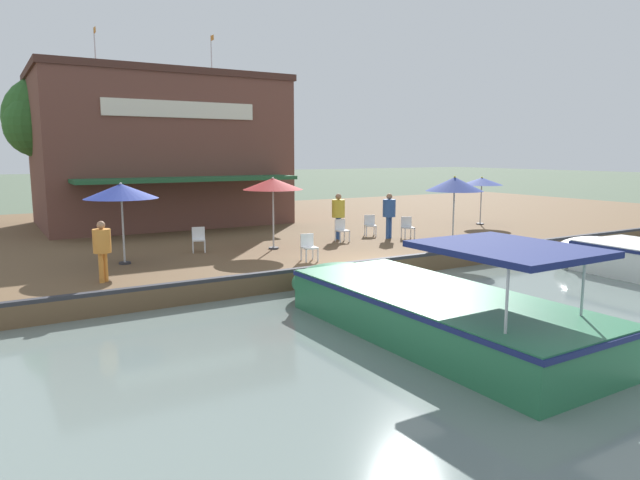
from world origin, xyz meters
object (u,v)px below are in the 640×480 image
object	(u,v)px
waterfront_restaurant	(160,150)
cafe_chair_under_first_umbrella	(309,246)
patio_umbrella_near_quay_edge	(482,181)
cafe_chair_mid_patio	(199,238)
tree_downstream_bank	(45,121)
person_mid_patio	(102,244)
cafe_chair_facing_river	(370,224)
person_near_entrance	(389,210)
patio_umbrella_mid_patio_right	(121,191)
motorboat_distant_upstream	(414,303)
cafe_chair_far_corner_seat	(341,229)
cafe_chair_beside_entrance	(407,226)
person_at_quay_edge	(338,210)
patio_umbrella_mid_patio_left	(455,184)
patio_umbrella_back_row	(273,184)

from	to	relation	value
waterfront_restaurant	cafe_chair_under_first_umbrella	bearing A→B (deg)	5.36
patio_umbrella_near_quay_edge	waterfront_restaurant	bearing A→B (deg)	-123.52
cafe_chair_mid_patio	tree_downstream_bank	distance (m)	12.76
cafe_chair_under_first_umbrella	person_mid_patio	xyz separation A→B (m)	(-0.13, -6.18, 0.54)
cafe_chair_facing_river	person_near_entrance	distance (m)	1.23
patio_umbrella_mid_patio_right	motorboat_distant_upstream	world-z (taller)	patio_umbrella_mid_patio_right
patio_umbrella_mid_patio_right	cafe_chair_far_corner_seat	distance (m)	8.43
person_mid_patio	motorboat_distant_upstream	bearing A→B (deg)	42.56
cafe_chair_far_corner_seat	cafe_chair_beside_entrance	world-z (taller)	same
person_near_entrance	person_at_quay_edge	world-z (taller)	person_at_quay_edge
waterfront_restaurant	tree_downstream_bank	bearing A→B (deg)	-117.46
patio_umbrella_mid_patio_left	person_near_entrance	distance (m)	2.92
patio_umbrella_back_row	tree_downstream_bank	size ratio (longest dim) A/B	0.36
patio_umbrella_mid_patio_right	person_mid_patio	xyz separation A→B (m)	(2.30, -1.03, -1.23)
cafe_chair_facing_river	patio_umbrella_mid_patio_left	bearing A→B (deg)	20.37
patio_umbrella_back_row	person_mid_patio	distance (m)	6.82
patio_umbrella_back_row	tree_downstream_bank	bearing A→B (deg)	-154.18
patio_umbrella_back_row	cafe_chair_beside_entrance	bearing A→B (deg)	86.23
patio_umbrella_near_quay_edge	cafe_chair_facing_river	xyz separation A→B (m)	(0.35, -6.77, -1.58)
waterfront_restaurant	cafe_chair_beside_entrance	distance (m)	12.74
person_near_entrance	motorboat_distant_upstream	distance (m)	10.26
patio_umbrella_near_quay_edge	person_at_quay_edge	size ratio (longest dim) A/B	1.26
cafe_chair_far_corner_seat	person_at_quay_edge	world-z (taller)	person_at_quay_edge
motorboat_distant_upstream	cafe_chair_mid_patio	bearing A→B (deg)	-169.03
cafe_chair_beside_entrance	person_near_entrance	xyz separation A→B (m)	(-0.30, -0.71, 0.67)
cafe_chair_far_corner_seat	person_near_entrance	distance (m)	2.18
cafe_chair_facing_river	person_near_entrance	world-z (taller)	person_near_entrance
patio_umbrella_back_row	person_mid_patio	size ratio (longest dim) A/B	1.57
patio_umbrella_near_quay_edge	patio_umbrella_mid_patio_left	size ratio (longest dim) A/B	0.89
patio_umbrella_near_quay_edge	patio_umbrella_mid_patio_left	distance (m)	6.69
patio_umbrella_near_quay_edge	tree_downstream_bank	world-z (taller)	tree_downstream_bank
cafe_chair_under_first_umbrella	motorboat_distant_upstream	world-z (taller)	motorboat_distant_upstream
patio_umbrella_mid_patio_left	cafe_chair_mid_patio	size ratio (longest dim) A/B	3.01
cafe_chair_far_corner_seat	tree_downstream_bank	size ratio (longest dim) A/B	0.12
patio_umbrella_mid_patio_left	tree_downstream_bank	distance (m)	19.33
cafe_chair_beside_entrance	motorboat_distant_upstream	distance (m)	10.39
person_near_entrance	patio_umbrella_mid_patio_left	bearing A→B (deg)	24.02
patio_umbrella_back_row	person_mid_patio	bearing A→B (deg)	-68.45
cafe_chair_mid_patio	cafe_chair_under_first_umbrella	world-z (taller)	same
cafe_chair_beside_entrance	patio_umbrella_back_row	bearing A→B (deg)	-93.77
cafe_chair_facing_river	motorboat_distant_upstream	distance (m)	10.96
person_near_entrance	person_mid_patio	bearing A→B (deg)	-78.15
person_at_quay_edge	tree_downstream_bank	distance (m)	15.19
cafe_chair_far_corner_seat	patio_umbrella_mid_patio_left	bearing A→B (deg)	48.54
patio_umbrella_near_quay_edge	cafe_chair_mid_patio	distance (m)	14.26
cafe_chair_facing_river	waterfront_restaurant	bearing A→B (deg)	-145.47
person_mid_patio	motorboat_distant_upstream	distance (m)	8.24
patio_umbrella_back_row	patio_umbrella_near_quay_edge	bearing A→B (deg)	96.28
patio_umbrella_near_quay_edge	patio_umbrella_back_row	world-z (taller)	patio_umbrella_back_row
patio_umbrella_back_row	cafe_chair_beside_entrance	xyz separation A→B (m)	(0.38, 5.81, -1.83)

